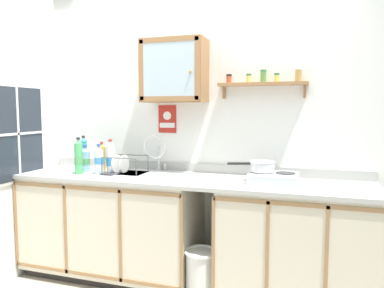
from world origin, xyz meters
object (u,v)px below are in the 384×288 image
(sink, at_px, (151,177))
(bottle_juice_amber_3, at_px, (102,158))
(bottle_soda_green_0, at_px, (79,157))
(wall_cabinet, at_px, (174,71))
(dish_rack, at_px, (124,170))
(bottle_water_blue_4, at_px, (85,160))
(bottle_water_clear_2, at_px, (99,160))
(bottle_detergent_teal_5, at_px, (84,154))
(warning_sign, at_px, (167,119))
(trash_bin, at_px, (201,275))
(hot_plate_stove, at_px, (273,178))
(saucepan, at_px, (262,166))
(bottle_opaque_white_1, at_px, (111,158))

(sink, bearing_deg, bottle_juice_amber_3, 171.93)
(bottle_soda_green_0, distance_m, wall_cabinet, 1.10)
(dish_rack, bearing_deg, bottle_water_blue_4, -178.64)
(bottle_water_clear_2, distance_m, bottle_detergent_teal_5, 0.29)
(warning_sign, bearing_deg, bottle_water_clear_2, -144.70)
(warning_sign, distance_m, trash_bin, 1.36)
(hot_plate_stove, xyz_separation_m, bottle_water_clear_2, (-1.47, -0.07, 0.08))
(bottle_soda_green_0, xyz_separation_m, wall_cabinet, (0.77, 0.28, 0.74))
(bottle_water_clear_2, bearing_deg, bottle_juice_amber_3, 113.59)
(hot_plate_stove, relative_size, bottle_water_blue_4, 1.50)
(sink, distance_m, saucepan, 0.94)
(bottle_soda_green_0, bearing_deg, bottle_detergent_teal_5, 113.24)
(bottle_opaque_white_1, distance_m, bottle_juice_amber_3, 0.16)
(bottle_water_blue_4, bearing_deg, wall_cabinet, 11.73)
(bottle_detergent_teal_5, bearing_deg, bottle_soda_green_0, -66.76)
(sink, height_order, bottle_detergent_teal_5, sink)
(saucepan, bearing_deg, bottle_opaque_white_1, -179.48)
(saucepan, bearing_deg, bottle_water_blue_4, -178.61)
(bottle_soda_green_0, xyz_separation_m, bottle_water_blue_4, (-0.02, 0.12, -0.03))
(saucepan, height_order, dish_rack, dish_rack)
(hot_plate_stove, height_order, bottle_water_clear_2, bottle_water_clear_2)
(bottle_juice_amber_3, distance_m, bottle_water_blue_4, 0.15)
(bottle_water_clear_2, distance_m, wall_cabinet, 1.00)
(bottle_water_clear_2, bearing_deg, warning_sign, 35.30)
(bottle_juice_amber_3, xyz_separation_m, wall_cabinet, (0.68, 0.06, 0.76))
(sink, distance_m, bottle_detergent_teal_5, 0.72)
(bottle_detergent_teal_5, height_order, trash_bin, bottle_detergent_teal_5)
(sink, bearing_deg, saucepan, 0.45)
(hot_plate_stove, bearing_deg, warning_sign, 164.11)
(wall_cabinet, bearing_deg, bottle_juice_amber_3, -174.98)
(hot_plate_stove, xyz_separation_m, dish_rack, (-1.26, -0.01, -0.00))
(hot_plate_stove, bearing_deg, bottle_opaque_white_1, 179.57)
(bottle_soda_green_0, bearing_deg, sink, 13.72)
(bottle_water_blue_4, relative_size, trash_bin, 0.60)
(sink, relative_size, bottle_water_clear_2, 2.04)
(bottle_opaque_white_1, xyz_separation_m, trash_bin, (0.90, -0.24, -0.83))
(sink, bearing_deg, bottle_water_clear_2, -168.90)
(hot_plate_stove, relative_size, wall_cabinet, 0.67)
(bottle_juice_amber_3, xyz_separation_m, warning_sign, (0.57, 0.19, 0.35))
(hot_plate_stove, bearing_deg, wall_cabinet, 170.17)
(bottle_juice_amber_3, distance_m, bottle_detergent_teal_5, 0.18)
(bottle_juice_amber_3, bearing_deg, bottle_water_blue_4, -136.05)
(saucepan, distance_m, bottle_water_clear_2, 1.38)
(bottle_soda_green_0, distance_m, trash_bin, 1.41)
(bottle_soda_green_0, relative_size, dish_rack, 0.91)
(wall_cabinet, bearing_deg, hot_plate_stove, -9.83)
(dish_rack, distance_m, warning_sign, 0.59)
(hot_plate_stove, height_order, bottle_soda_green_0, bottle_soda_green_0)
(saucepan, distance_m, bottle_water_blue_4, 1.56)
(bottle_water_clear_2, bearing_deg, trash_bin, -9.07)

